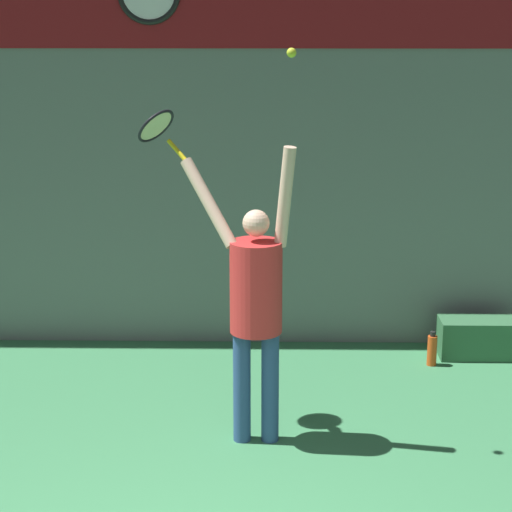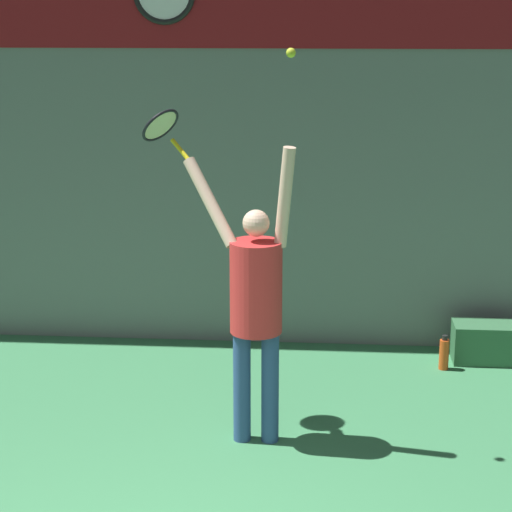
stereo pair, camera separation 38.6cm
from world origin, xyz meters
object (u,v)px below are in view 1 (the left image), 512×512
at_px(tennis_player, 255,298).
at_px(equipment_bag, 479,338).
at_px(tennis_ball, 292,53).
at_px(water_bottle, 432,350).
at_px(tennis_racket, 158,128).

xyz_separation_m(tennis_player, equipment_bag, (2.05, 1.78, -0.94)).
distance_m(tennis_ball, equipment_bag, 3.71).
bearing_deg(water_bottle, tennis_player, -135.56).
xyz_separation_m(tennis_racket, water_bottle, (2.30, 1.13, -2.14)).
height_order(tennis_ball, water_bottle, tennis_ball).
bearing_deg(tennis_player, tennis_racket, 149.92).
relative_size(water_bottle, equipment_bag, 0.43).
xyz_separation_m(tennis_racket, tennis_ball, (0.97, -0.48, 0.56)).
xyz_separation_m(tennis_ball, equipment_bag, (1.81, 1.84, -2.67)).
bearing_deg(tennis_racket, equipment_bag, 26.08).
bearing_deg(tennis_ball, water_bottle, 50.35).
height_order(tennis_player, water_bottle, tennis_player).
xyz_separation_m(water_bottle, equipment_bag, (0.47, 0.23, 0.03)).
bearing_deg(tennis_racket, tennis_ball, -26.46).
height_order(tennis_racket, tennis_ball, tennis_ball).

